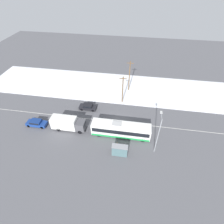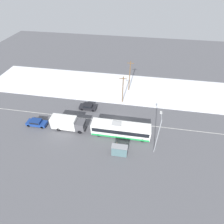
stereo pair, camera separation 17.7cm
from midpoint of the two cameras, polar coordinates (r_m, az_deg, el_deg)
ground_plane at (r=39.75m, az=2.28°, el=-3.34°), size 120.00×120.00×0.00m
snow_lot at (r=50.82m, az=4.45°, el=7.80°), size 80.00×15.15×0.12m
lane_marking_center at (r=39.75m, az=2.28°, el=-3.34°), size 60.00×0.12×0.00m
city_bus at (r=36.02m, az=3.00°, el=-5.75°), size 12.03×2.57×3.18m
box_truck at (r=38.32m, az=-14.18°, el=-3.48°), size 7.24×2.30×3.03m
sedan_car at (r=43.11m, az=-7.75°, el=1.82°), size 4.12×1.80×1.47m
parked_car_near_truck at (r=41.97m, az=-23.32°, el=-3.16°), size 4.43×1.80×1.40m
pedestrian_at_stop at (r=34.00m, az=1.76°, el=-10.69°), size 0.64×0.28×1.77m
bus_shelter at (r=32.53m, az=2.55°, el=-12.32°), size 2.96×1.20×2.40m
streetlamp at (r=31.69m, az=15.04°, el=-6.19°), size 0.36×2.42×8.43m
utility_pole_roadside at (r=43.18m, az=3.66°, el=7.34°), size 1.80×0.24×7.43m
utility_pole_snowlot at (r=47.68m, az=5.88°, el=11.59°), size 1.80×0.24×8.69m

